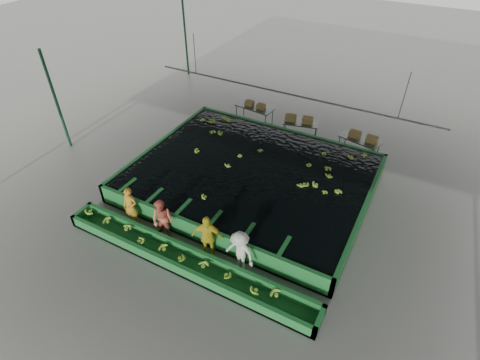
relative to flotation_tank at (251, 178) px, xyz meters
The scene contains 21 objects.
ground 1.57m from the flotation_tank, 90.00° to the right, with size 80.00×80.00×0.00m, color slate.
shed_roof 4.79m from the flotation_tank, 90.00° to the right, with size 20.00×22.00×0.04m, color slate.
shed_posts 2.54m from the flotation_tank, 90.00° to the right, with size 20.00×22.00×5.00m, color #17452B, non-canonical shape.
flotation_tank is the anchor object (origin of this frame).
tank_water 0.40m from the flotation_tank, 90.00° to the right, with size 9.70×7.70×0.00m, color black.
sorting_trough 5.10m from the flotation_tank, 90.00° to the right, with size 10.00×1.00×0.50m, color #1E6E2D, non-canonical shape.
cableway_rail 4.33m from the flotation_tank, 90.00° to the left, with size 0.08×0.08×14.00m, color #59605B.
rail_hanger_left 7.06m from the flotation_tank, 145.01° to the left, with size 0.04×0.04×2.00m, color #59605B.
rail_hanger_right 7.06m from the flotation_tank, 34.99° to the left, with size 0.04×0.04×2.00m, color #59605B.
worker_a 5.27m from the flotation_tank, 125.03° to the right, with size 0.62×0.41×1.69m, color orange.
worker_b 4.57m from the flotation_tank, 108.98° to the right, with size 0.84×0.65×1.73m, color #DA654C.
worker_c 4.35m from the flotation_tank, 83.70° to the right, with size 1.09×0.45×1.86m, color yellow.
worker_d 4.67m from the flotation_tank, 67.53° to the right, with size 1.12×0.64×1.73m, color silver.
packing_table_left 5.74m from the flotation_tank, 115.19° to the left, with size 2.14×0.86×0.97m, color #59605B, non-canonical shape.
packing_table_mid 5.00m from the flotation_tank, 85.52° to the left, with size 1.84×0.73×0.84m, color #59605B, non-canonical shape.
packing_table_right 5.90m from the flotation_tank, 53.21° to the left, with size 1.95×0.78×0.89m, color #59605B, non-canonical shape.
box_stack_left 5.74m from the flotation_tank, 114.79° to the left, with size 1.19×0.33×0.26m, color olive, non-canonical shape.
box_stack_mid 5.05m from the flotation_tank, 87.07° to the left, with size 1.44×0.40×0.31m, color olive, non-canonical shape.
box_stack_right 6.04m from the flotation_tank, 52.62° to the left, with size 1.39×0.38×0.30m, color olive, non-canonical shape.
floating_bananas 0.89m from the flotation_tank, 90.00° to the left, with size 9.13×6.23×0.12m, color #90C737, non-canonical shape.
trough_bananas 5.10m from the flotation_tank, 90.00° to the right, with size 9.15×0.61×0.12m, color #90C737, non-canonical shape.
Camera 1 is at (5.79, -10.20, 10.55)m, focal length 28.00 mm.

